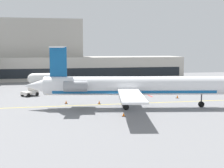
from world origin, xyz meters
TOP-DOWN VIEW (x-y plane):
  - ground at (0.00, 0.00)m, footprint 120.00×120.00m
  - terminal_building at (-10.36, 46.48)m, footprint 72.63×12.26m
  - regional_jet at (2.62, -0.01)m, footprint 32.75×26.65m
  - baggage_tug at (1.02, 19.73)m, footprint 3.70×2.20m
  - pushback_tractor at (20.35, 19.47)m, footprint 3.85×2.86m
  - belt_loader at (-12.74, 15.33)m, footprint 3.39×3.33m
  - fuel_tank at (-10.35, 32.75)m, footprint 7.74×2.65m
  - safety_cone_alpha at (13.27, 7.12)m, footprint 0.47×0.47m
  - safety_cone_bravo at (-1.56, 4.05)m, footprint 0.47×0.47m
  - safety_cone_charlie at (0.09, -5.92)m, footprint 0.47×0.47m
  - safety_cone_delta at (-6.80, 5.43)m, footprint 0.47×0.47m

SIDE VIEW (x-z plane):
  - ground at x=0.00m, z-range -0.10..0.00m
  - safety_cone_alpha at x=13.27m, z-range -0.03..0.52m
  - safety_cone_bravo at x=-1.56m, z-range -0.03..0.52m
  - safety_cone_charlie at x=0.09m, z-range -0.03..0.52m
  - safety_cone_delta at x=-6.80m, z-range -0.03..0.52m
  - pushback_tractor at x=20.35m, z-range -0.08..1.85m
  - baggage_tug at x=1.02m, z-range -0.09..1.87m
  - belt_loader at x=-12.74m, z-range -0.09..1.88m
  - fuel_tank at x=-10.35m, z-range 0.15..3.01m
  - regional_jet at x=2.62m, z-range -1.31..8.00m
  - terminal_building at x=-10.36m, z-range -2.34..14.64m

